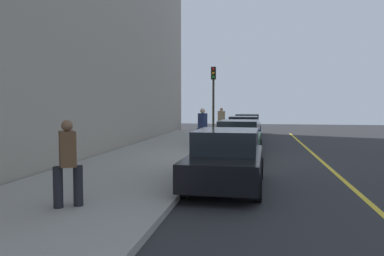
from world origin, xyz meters
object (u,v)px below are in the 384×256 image
parked_car_navy (243,130)px  traffic_light_pole (213,91)px  parked_car_black (226,159)px  parked_car_green (238,138)px  rolling_suitcase (223,128)px  parked_car_silver (247,125)px  pedestrian_navy_coat (203,126)px  pedestrian_tan_coat (221,119)px  pedestrian_brown_coat (68,161)px

parked_car_navy → traffic_light_pole: bearing=-68.0°
parked_car_black → traffic_light_pole: (-11.28, -1.64, 2.21)m
parked_car_green → rolling_suitcase: size_ratio=4.90×
parked_car_silver → parked_car_navy: 5.61m
pedestrian_navy_coat → pedestrian_tan_coat: size_ratio=1.02×
parked_car_navy → pedestrian_brown_coat: bearing=-11.0°
parked_car_green → pedestrian_navy_coat: pedestrian_navy_coat is taller
pedestrian_tan_coat → rolling_suitcase: pedestrian_tan_coat is taller
parked_car_silver → pedestrian_brown_coat: (20.60, -3.00, 0.32)m
parked_car_navy → pedestrian_brown_coat: 15.27m
parked_car_silver → parked_car_black: 17.56m
parked_car_green → pedestrian_brown_coat: (9.26, -2.91, 0.32)m
parked_car_black → pedestrian_tan_coat: pedestrian_tan_coat is taller
pedestrian_navy_coat → pedestrian_brown_coat: size_ratio=1.07×
parked_car_silver → parked_car_navy: same height
pedestrian_tan_coat → parked_car_navy: bearing=17.1°
pedestrian_navy_coat → rolling_suitcase: 10.11m
pedestrian_brown_coat → traffic_light_pole: (-14.32, 1.25, 1.89)m
pedestrian_tan_coat → traffic_light_pole: traffic_light_pole is taller
parked_car_silver → rolling_suitcase: size_ratio=4.95×
parked_car_navy → pedestrian_brown_coat: size_ratio=2.57×
pedestrian_tan_coat → rolling_suitcase: bearing=175.3°
parked_car_silver → pedestrian_brown_coat: bearing=-8.3°
parked_car_green → pedestrian_tan_coat: size_ratio=2.47×
parked_car_black → pedestrian_tan_coat: bearing=-174.3°
pedestrian_tan_coat → pedestrian_brown_coat: bearing=-3.0°
parked_car_silver → parked_car_green: same height
parked_car_navy → pedestrian_navy_coat: bearing=-26.5°
pedestrian_brown_coat → rolling_suitcase: bearing=176.9°
pedestrian_brown_coat → pedestrian_tan_coat: bearing=177.0°
parked_car_black → pedestrian_tan_coat: size_ratio=2.40×
pedestrian_brown_coat → rolling_suitcase: pedestrian_brown_coat is taller
parked_car_silver → parked_car_navy: (5.61, -0.09, -0.00)m
parked_car_silver → rolling_suitcase: (-0.80, -1.85, -0.33)m
parked_car_silver → traffic_light_pole: size_ratio=1.09×
parked_car_silver → rolling_suitcase: 2.04m
parked_car_navy → parked_car_green: same height
parked_car_silver → pedestrian_tan_coat: size_ratio=2.49×
parked_car_navy → traffic_light_pole: 2.84m
pedestrian_navy_coat → parked_car_navy: bearing=153.5°
parked_car_black → pedestrian_brown_coat: pedestrian_brown_coat is taller
parked_car_green → pedestrian_navy_coat: (-2.05, -1.83, 0.38)m
parked_car_navy → parked_car_green: bearing=-0.0°
parked_car_green → traffic_light_pole: (-5.05, -1.65, 2.21)m
traffic_light_pole → parked_car_black: bearing=8.3°
parked_car_green → pedestrian_brown_coat: size_ratio=2.59×
pedestrian_brown_coat → rolling_suitcase: size_ratio=1.89×
parked_car_green → parked_car_black: same height
parked_car_silver → pedestrian_navy_coat: 9.49m
pedestrian_tan_coat → traffic_light_pole: (6.53, 0.15, 1.85)m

